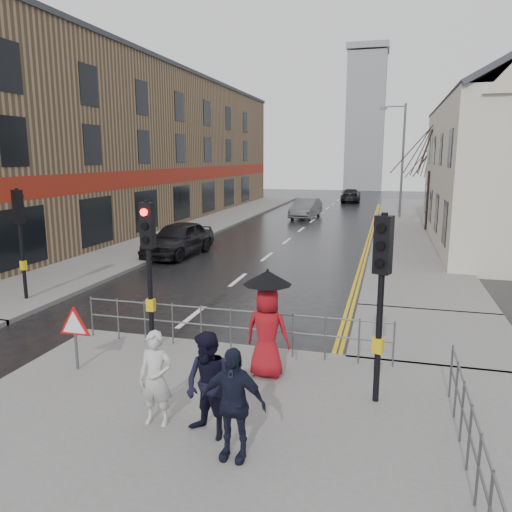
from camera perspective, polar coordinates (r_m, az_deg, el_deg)
The scene contains 23 objects.
ground at distance 11.80m, azimuth -13.02°, elevation -11.20°, with size 120.00×120.00×0.00m, color black.
near_pavement at distance 7.83m, azimuth -4.92°, elevation -22.81°, with size 10.00×9.00×0.14m, color #605E5B.
left_pavement at distance 34.92m, azimuth -4.82°, elevation 3.99°, with size 4.00×44.00×0.14m, color #605E5B.
right_pavement at distance 34.88m, azimuth 16.95°, elevation 3.54°, with size 4.00×40.00×0.14m, color #605E5B.
pavement_bridge_right at distance 13.38m, azimuth 19.64°, elevation -8.55°, with size 4.00×4.20×0.14m, color #605E5B.
building_left_terrace at distance 36.00m, azimuth -13.95°, elevation 11.79°, with size 8.00×42.00×10.00m, color #907153.
church_tower at distance 71.82m, azimuth 12.39°, elevation 14.62°, with size 5.00×5.00×18.00m, color gray.
traffic_signal_near_left at distance 11.19m, azimuth -12.20°, elevation 0.74°, with size 0.28×0.27×3.40m.
traffic_signal_near_right at distance 8.80m, azimuth 14.16°, elevation -2.17°, with size 0.34×0.33×3.40m.
traffic_signal_far_left at distance 16.68m, azimuth -25.39°, elevation 3.30°, with size 0.34×0.33×3.40m.
guard_railing_front at distance 11.29m, azimuth -2.92°, elevation -7.31°, with size 7.14×0.04×1.00m.
guard_railing_side at distance 7.82m, azimuth 23.31°, elevation -17.19°, with size 0.04×4.54×1.00m.
warning_sign at distance 10.89m, azimuth -20.02°, elevation -7.70°, with size 0.80×0.07×1.35m.
street_lamp at distance 37.58m, azimuth 16.17°, elevation 11.19°, with size 1.83×0.25×8.00m.
tree_near at distance 31.66m, azimuth 19.48°, elevation 11.86°, with size 2.40×2.40×6.58m.
tree_far at distance 39.67m, azimuth 19.31°, elevation 10.58°, with size 2.40×2.40×5.64m.
pedestrian_a at distance 8.46m, azimuth -11.37°, elevation -13.57°, with size 0.58×0.38×1.58m, color #B8B8B4.
pedestrian_b at distance 7.98m, azimuth -5.45°, elevation -14.53°, with size 0.82×0.64×1.69m, color black.
pedestrian_with_umbrella at distance 9.87m, azimuth 1.30°, elevation -7.40°, with size 0.96×0.96×2.17m.
pedestrian_d at distance 7.45m, azimuth -2.69°, elevation -16.48°, with size 0.99×0.41×1.69m, color black.
car_parked at distance 23.09m, azimuth -8.87°, elevation 1.95°, with size 1.83×4.56×1.55m, color black.
car_mid at distance 37.29m, azimuth 5.72°, elevation 5.45°, with size 1.54×4.42×1.45m, color #4D5153.
car_far at distance 51.38m, azimuth 10.77°, elevation 6.82°, with size 1.87×4.61×1.34m, color black.
Camera 1 is at (5.27, -9.58, 4.45)m, focal length 35.00 mm.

